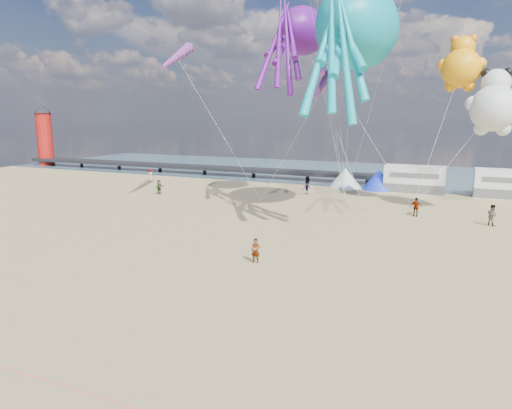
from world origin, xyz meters
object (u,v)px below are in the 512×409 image
Objects in this scene: tent_white at (345,178)px; kite_octopus_teal at (357,28)px; tent_blue at (379,179)px; beachgoer_1 at (492,215)px; sandbag_d at (412,208)px; sandbag_b at (364,209)px; beachgoer_6 at (151,175)px; windsock_right at (322,85)px; beachgoer_4 at (159,187)px; windsock_left at (177,57)px; kite_octopus_purple at (303,31)px; motorhome_0 at (414,179)px; beachgoer_3 at (416,207)px; standing_person at (256,251)px; sandbag_a at (260,200)px; windsock_mid at (323,60)px; sandbag_c at (411,213)px; lighthouse at (45,139)px; sandbag_e at (345,200)px; kite_teddy_orange at (461,69)px; beachgoer_2 at (307,188)px; kite_panda at (494,108)px.

tent_white is 0.31× the size of kite_octopus_teal.
tent_blue is 21.84m from kite_octopus_teal.
tent_white reaches higher than beachgoer_1.
sandbag_b is at bearing -147.03° from sandbag_d.
windsock_right reaches higher than beachgoer_6.
beachgoer_4 is at bearing 172.48° from windsock_right.
windsock_left is (-27.81, -2.14, 13.21)m from beachgoer_1.
kite_octopus_purple is at bearing 118.78° from kite_octopus_teal.
kite_octopus_purple is (-9.92, -11.79, 14.93)m from motorhome_0.
beachgoer_6 is at bearing 165.65° from sandbag_b.
windsock_right reaches higher than beachgoer_3.
sandbag_a is at bearing 108.87° from standing_person.
windsock_right reaches higher than sandbag_d.
windsock_mid is (13.97, 0.63, -0.88)m from windsock_left.
sandbag_c is (0.86, -12.91, -1.39)m from motorhome_0.
beachgoer_4 is at bearing -173.94° from sandbag_d.
kite_octopus_teal reaches higher than lighthouse.
sandbag_c is 25.93m from windsock_left.
sandbag_c is (26.83, 0.15, -0.68)m from beachgoer_4.
sandbag_b is (3.06, 18.01, -0.64)m from standing_person.
sandbag_d is at bearing -3.67° from kite_octopus_purple.
tent_blue is at bearing 78.58° from sandbag_e.
beachgoer_3 is (-5.86, 1.08, -0.03)m from beachgoer_1.
tent_blue is 8.00× the size of sandbag_c.
beachgoer_4 is 26.84m from sandbag_c.
sandbag_e is (-1.85, -9.18, -1.09)m from tent_blue.
tent_blue reaches higher than sandbag_d.
tent_white is (54.00, -4.00, -3.30)m from lighthouse.
kite_teddy_orange reaches higher than beachgoer_3.
kite_octopus_purple is at bearing 171.10° from sandbag_b.
sandbag_d is (11.44, -3.48, -0.65)m from beachgoer_2.
standing_person is 0.90× the size of beachgoer_3.
lighthouse is 61.23m from sandbag_b.
lighthouse is 1.40× the size of windsock_mid.
beachgoer_4 is 0.22× the size of windsock_left.
sandbag_a is (-13.87, -12.54, -1.39)m from motorhome_0.
motorhome_0 is 4.19× the size of beachgoer_4.
sandbag_a is at bearing -155.82° from beachgoer_2.
sandbag_d is (-0.14, 2.68, 0.00)m from sandbag_c.
windsock_mid is (19.29, -3.12, 12.40)m from beachgoer_4.
beachgoer_6 is 30.29m from windsock_right.
windsock_left reaches higher than standing_person.
tent_blue is at bearing 51.31° from kite_octopus_purple.
windsock_left is at bearing -171.87° from beachgoer_2.
sandbag_c is 16.49m from kite_octopus_teal.
windsock_left is at bearing 46.67° from beachgoer_1.
windsock_right is (-7.33, -6.03, 11.07)m from sandbag_d.
kite_teddy_orange is 0.89× the size of windsock_mid.
lighthouse reaches higher than tent_blue.
kite_panda is at bearing 3.73° from sandbag_a.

